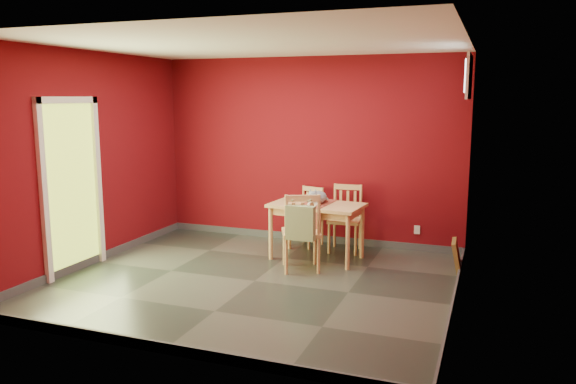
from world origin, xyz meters
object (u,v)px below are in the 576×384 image
(chair_near, at_px, (301,231))
(cat, at_px, (317,195))
(picture_frame, at_px, (457,257))
(dining_table, at_px, (317,211))
(chair_far_right, at_px, (346,218))
(chair_far_left, at_px, (308,216))
(tote_bag, at_px, (300,223))

(chair_near, distance_m, cat, 0.66)
(cat, xyz_separation_m, picture_frame, (1.78, 0.03, -0.66))
(dining_table, bearing_deg, chair_far_right, 64.10)
(cat, bearing_deg, picture_frame, -13.61)
(chair_near, bearing_deg, dining_table, 87.76)
(chair_far_left, relative_size, picture_frame, 2.07)
(tote_bag, relative_size, cat, 1.02)
(chair_near, height_order, picture_frame, chair_near)
(chair_far_right, bearing_deg, picture_frame, -18.41)
(chair_far_left, height_order, chair_near, chair_near)
(chair_near, xyz_separation_m, picture_frame, (1.81, 0.58, -0.30))
(chair_far_left, xyz_separation_m, cat, (0.35, -0.66, 0.43))
(chair_far_left, distance_m, chair_far_right, 0.61)
(chair_far_left, relative_size, tote_bag, 1.74)
(chair_far_right, bearing_deg, cat, -114.73)
(chair_far_right, height_order, cat, cat)
(chair_near, relative_size, cat, 2.08)
(chair_far_left, distance_m, chair_near, 1.25)
(tote_bag, relative_size, picture_frame, 1.19)
(chair_far_left, bearing_deg, chair_near, -75.33)
(chair_far_left, relative_size, chair_far_right, 0.91)
(chair_far_right, distance_m, cat, 0.71)
(chair_far_left, height_order, picture_frame, chair_far_left)
(dining_table, xyz_separation_m, picture_frame, (1.79, 0.02, -0.45))
(dining_table, height_order, chair_far_left, chair_far_left)
(chair_far_left, xyz_separation_m, chair_far_right, (0.60, -0.12, 0.04))
(chair_near, height_order, tote_bag, chair_near)
(chair_near, bearing_deg, tote_bag, -74.36)
(cat, bearing_deg, chair_near, -107.81)
(chair_far_right, height_order, picture_frame, chair_far_right)
(tote_bag, bearing_deg, chair_near, 105.64)
(dining_table, xyz_separation_m, chair_far_right, (0.26, 0.53, -0.18))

